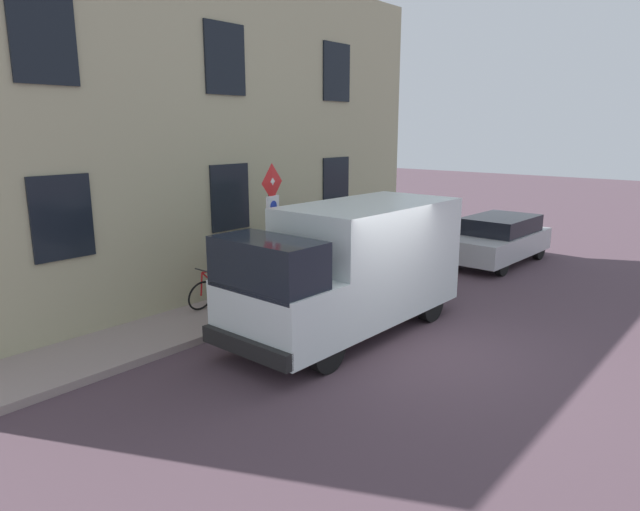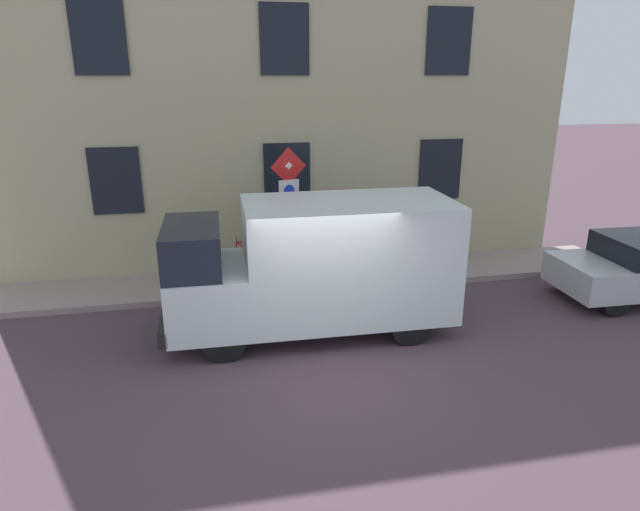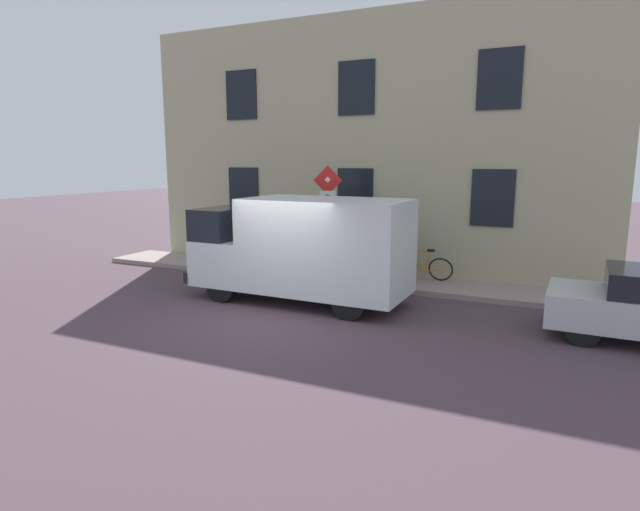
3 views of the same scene
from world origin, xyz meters
TOP-DOWN VIEW (x-y plane):
  - ground_plane at (0.00, 0.00)m, footprint 80.00×80.00m
  - sidewalk_slab at (3.75, 0.00)m, footprint 1.77×16.07m
  - building_facade at (4.98, 0.00)m, footprint 0.75×14.07m
  - sign_post_stacked at (3.07, 0.19)m, footprint 0.20×0.55m
  - delivery_van at (1.17, -0.03)m, footprint 2.08×5.36m
  - bicycle_orange at (4.08, -2.16)m, footprint 0.46×1.72m
  - bicycle_green at (4.08, -1.17)m, footprint 0.50×1.72m
  - bicycle_black at (4.08, -0.18)m, footprint 0.46×1.71m
  - bicycle_red at (4.08, 0.82)m, footprint 0.46×1.71m
  - pedestrian at (3.77, -1.83)m, footprint 0.44×0.32m
  - litter_bin at (3.22, 0.37)m, footprint 0.44×0.44m

SIDE VIEW (x-z plane):
  - ground_plane at x=0.00m, z-range 0.00..0.00m
  - sidewalk_slab at x=3.75m, z-range 0.00..0.14m
  - bicycle_orange at x=4.08m, z-range 0.07..0.95m
  - bicycle_green at x=4.08m, z-range 0.07..0.95m
  - bicycle_black at x=4.08m, z-range 0.07..0.96m
  - bicycle_red at x=4.08m, z-range 0.07..0.95m
  - litter_bin at x=3.22m, z-range 0.14..1.04m
  - pedestrian at x=3.77m, z-range 0.21..1.93m
  - delivery_van at x=1.17m, z-range 0.08..2.58m
  - sign_post_stacked at x=3.07m, z-range 0.56..3.53m
  - building_facade at x=4.98m, z-range 0.00..7.49m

